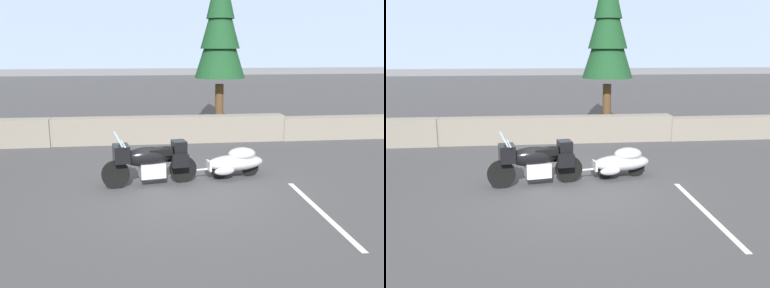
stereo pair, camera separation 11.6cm
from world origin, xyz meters
The scene contains 7 objects.
ground_plane centered at (0.00, 0.00, 0.00)m, with size 80.00×80.00×0.00m, color #424244.
stone_guard_wall centered at (-0.23, 5.16, 0.44)m, with size 24.00×0.63×0.93m.
distant_ridgeline centered at (0.00, 95.15, 8.00)m, with size 240.00×80.00×16.00m, color #7F93AD.
touring_motorcycle centered at (-0.79, 0.61, 0.62)m, with size 2.30×0.98×1.33m.
car_shaped_trailer centered at (1.40, 0.99, 0.41)m, with size 2.23×0.96×0.76m.
pine_tree_tall centered at (1.99, 6.68, 4.06)m, with size 1.90×1.90×6.48m.
parking_stripe_marker centered at (2.63, -1.50, 0.00)m, with size 0.12×3.60×0.01m, color silver.
Camera 1 is at (-0.90, -9.25, 3.29)m, focal length 39.68 mm.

